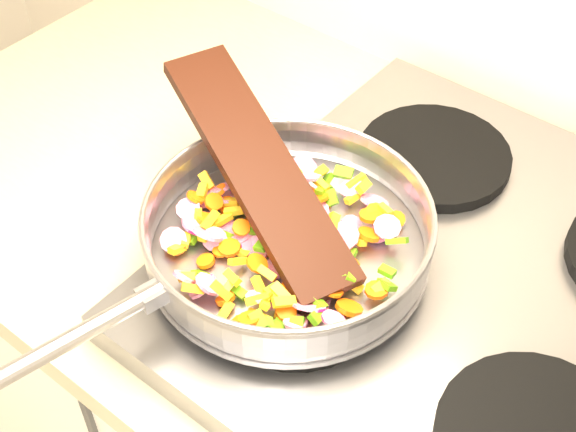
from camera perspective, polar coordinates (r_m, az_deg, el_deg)
The scene contains 6 objects.
cooktop at distance 0.91m, azimuth 13.08°, elevation -5.37°, with size 0.60×0.60×0.04m, color #939399.
grate_fl at distance 0.85m, azimuth 0.57°, elevation -5.49°, with size 0.19×0.19×0.02m, color black.
grate_bl at distance 1.02m, azimuth 10.37°, elevation 4.22°, with size 0.19×0.19×0.02m, color black.
saute_pan at distance 0.85m, azimuth -0.11°, elevation -1.05°, with size 0.36×0.51×0.06m.
vegetable_heap at distance 0.86m, azimuth -0.66°, elevation -1.71°, with size 0.27×0.26×0.05m.
wooden_spatula at distance 0.87m, azimuth -2.12°, elevation 3.47°, with size 0.33×0.08×0.02m, color black.
Camera 1 is at (-0.51, 1.10, 1.61)m, focal length 50.00 mm.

